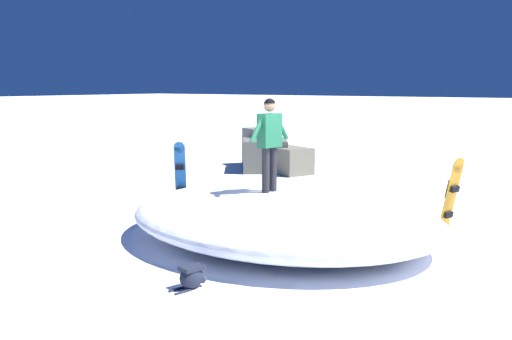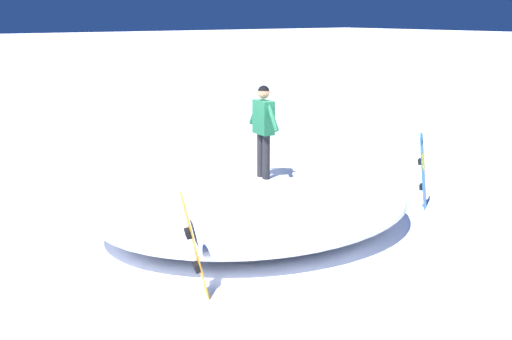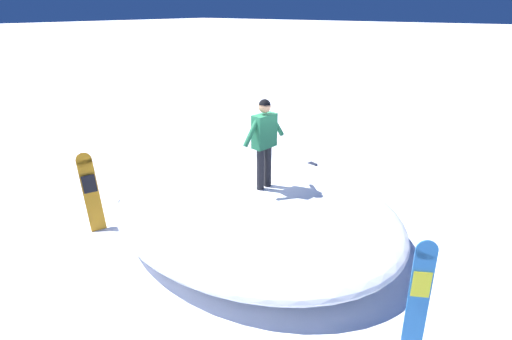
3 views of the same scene
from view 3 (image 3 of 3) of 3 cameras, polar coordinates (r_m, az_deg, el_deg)
ground at (r=8.12m, az=-0.92°, el=-6.23°), size 240.00×240.00×0.00m
snow_mound at (r=7.36m, az=-0.66°, el=-5.59°), size 6.33×5.19×0.91m
snowboarder_standing at (r=6.70m, az=1.29°, el=5.16°), size 0.28×1.02×1.70m
snowboard_primary_upright at (r=7.88m, az=-24.18°, el=-2.94°), size 0.44×0.40×1.54m
snowboard_secondary_upright at (r=5.22m, az=23.83°, el=-17.23°), size 0.32×0.30×1.57m
backpack_near at (r=9.78m, az=8.31°, el=0.06°), size 0.35×0.58×0.33m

